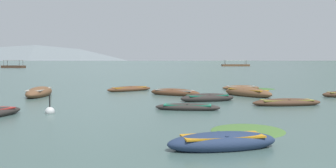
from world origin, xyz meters
name	(u,v)px	position (x,y,z in m)	size (l,w,h in m)	color
ground_plane	(161,60)	(0.00, 1500.00, 0.00)	(6000.00, 6000.00, 0.00)	#425B56
mountain_1	(83,4)	(-356.11, 1642.27, 255.20)	(1389.10, 1389.10, 510.41)	slate
mountain_2	(198,38)	(158.03, 1553.55, 96.08)	(637.29, 637.29, 192.15)	slate
rowboat_1	(39,92)	(-11.12, 19.50, 0.24)	(1.62, 4.32, 0.78)	brown
rowboat_2	(188,107)	(-1.56, 12.57, 0.13)	(3.28, 1.28, 0.40)	#2D2826
rowboat_5	(207,98)	(-0.09, 16.27, 0.18)	(3.51, 1.86, 0.58)	#2D2826
rowboat_6	(287,103)	(3.92, 14.21, 0.15)	(3.95, 1.43, 0.47)	#4C3323
rowboat_8	(248,93)	(3.03, 19.18, 0.23)	(3.30, 3.87, 0.72)	brown
rowboat_9	(241,88)	(3.74, 24.47, 0.14)	(3.12, 0.99, 0.44)	brown
rowboat_10	(175,93)	(-1.90, 19.82, 0.18)	(3.79, 2.76, 0.58)	brown
rowboat_11	(223,142)	(-1.16, 4.95, 0.18)	(3.28, 1.62, 0.58)	navy
rowboat_12	(129,89)	(-5.34, 23.25, 0.15)	(3.71, 2.88, 0.48)	brown
ferry_0	(13,66)	(-47.91, 104.94, 0.45)	(7.45, 3.91, 2.54)	#4C3323
ferry_1	(235,65)	(26.02, 132.50, 0.45)	(10.59, 3.46, 2.54)	brown
mooring_buoy	(50,111)	(-7.94, 11.54, 0.10)	(0.42, 0.42, 0.98)	silver
weed_patch_0	(262,89)	(5.63, 24.86, 0.00)	(2.11, 1.58, 0.14)	#38662D
weed_patch_2	(248,131)	(0.13, 7.37, 0.00)	(2.51, 2.67, 0.14)	#477033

